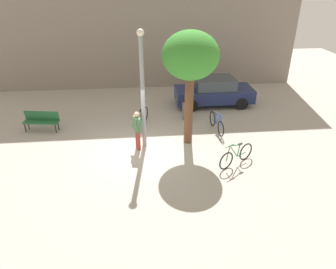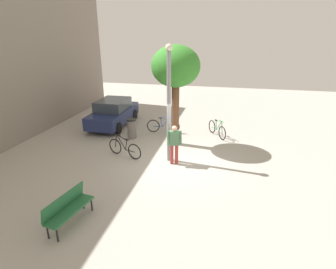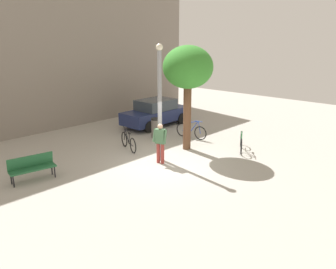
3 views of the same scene
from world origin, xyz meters
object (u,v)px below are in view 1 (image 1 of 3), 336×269
Objects in this scene: person_by_lamppost at (137,128)px; park_bench at (41,119)px; parked_car_navy at (214,91)px; trash_bin at (187,110)px; bicycle_blue at (217,123)px; plaza_tree at (190,58)px; bicycle_black at (142,118)px; bicycle_green at (236,156)px; lamppost at (142,87)px.

park_bench is (-4.40, 2.17, -0.42)m from person_by_lamppost.
parked_car_navy is 2.50m from trash_bin.
park_bench is at bearing 174.17° from bicycle_blue.
person_by_lamppost reaches higher than parked_car_navy.
trash_bin is at bearing 82.69° from plaza_tree.
bicycle_black is 1.10× the size of bicycle_green.
parked_car_navy is at bearing 63.41° from plaza_tree.
person_by_lamppost is 0.36× the size of plaza_tree.
lamppost reaches higher than bicycle_blue.
park_bench is 6.88m from trash_bin.
bicycle_blue is at bearing -5.83° from park_bench.
bicycle_green is at bearing -94.81° from parked_car_navy.
parked_car_navy is (4.21, 4.51, -0.19)m from person_by_lamppost.
lamppost is 2.65× the size of bicycle_blue.
parked_car_navy reaches higher than park_bench.
bicycle_black is at bearing -150.81° from parked_car_navy.
bicycle_black is 2.29m from trash_bin.
park_bench is 0.96× the size of bicycle_black.
plaza_tree is 4.56× the size of trash_bin.
park_bench is 1.61× the size of trash_bin.
lamppost is 3.88m from trash_bin.
trash_bin reaches higher than bicycle_green.
bicycle_blue is (1.48, 0.95, -3.28)m from plaza_tree.
bicycle_green is at bearing -28.33° from lamppost.
plaza_tree is 4.12m from bicycle_green.
bicycle_black is at bearing 135.76° from plaza_tree.
plaza_tree is at bearing -147.42° from bicycle_blue.
bicycle_blue is (3.42, -0.93, 0.00)m from bicycle_black.
bicycle_blue is at bearing 20.34° from person_by_lamppost.
bicycle_blue is (3.64, 1.35, -0.58)m from person_by_lamppost.
park_bench is at bearing 158.15° from lamppost.
lamppost is 2.77× the size of bicycle_black.
plaza_tree is at bearing 128.41° from bicycle_green.
parked_car_navy reaches higher than bicycle_blue.
bicycle_green is 4.48m from trash_bin.
lamppost is 5.44m from park_bench.
parked_car_navy is (3.99, 2.23, 0.39)m from bicycle_black.
bicycle_black and bicycle_blue have the same top height.
plaza_tree reaches higher than bicycle_green.
plaza_tree reaches higher than person_by_lamppost.
lamppost is at bearing -21.85° from park_bench.
bicycle_blue is at bearing -15.27° from bicycle_black.
plaza_tree is 2.72× the size of bicycle_black.
person_by_lamppost is 0.40× the size of parked_car_navy.
bicycle_blue is 1.84m from trash_bin.
person_by_lamppost is 1.07× the size of bicycle_green.
bicycle_green is at bearing -24.67° from park_bench.
bicycle_blue is (-0.06, 2.90, 0.00)m from bicycle_green.
bicycle_green is (3.42, -1.84, -2.21)m from lamppost.
trash_bin reaches higher than bicycle_black.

